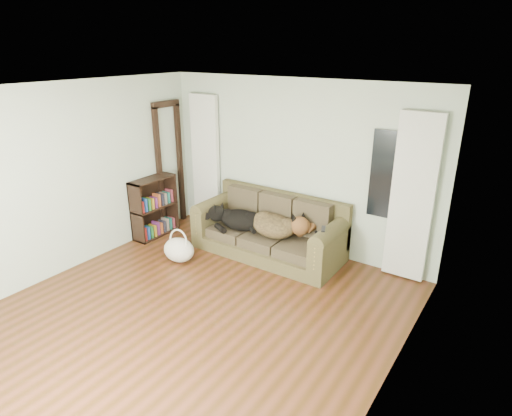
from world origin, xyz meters
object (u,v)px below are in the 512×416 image
Objects in this scene: tote_bag at (179,251)px; sofa at (268,227)px; dog_shepherd at (276,227)px; dog_black_lab at (238,220)px; bookshelf at (154,207)px.

sofa is at bearing 44.37° from tote_bag.
sofa reaches higher than tote_bag.
sofa is 2.91× the size of dog_shepherd.
tote_bag is (-0.48, -0.84, -0.32)m from dog_black_lab.
dog_black_lab is 0.90× the size of dog_shepherd.
bookshelf is at bearing -166.85° from sofa.
dog_black_lab is at bearing 60.33° from tote_bag.
bookshelf reaches higher than dog_shepherd.
sofa is 0.17m from dog_shepherd.
dog_black_lab is at bearing 21.98° from dog_shepherd.
bookshelf is (-1.96, -0.46, 0.05)m from sofa.
dog_shepherd is 1.59× the size of tote_bag.
dog_shepherd is at bearing -4.40° from sofa.
dog_shepherd is at bearing 8.11° from dog_black_lab.
sofa is at bearing 9.80° from dog_shepherd.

